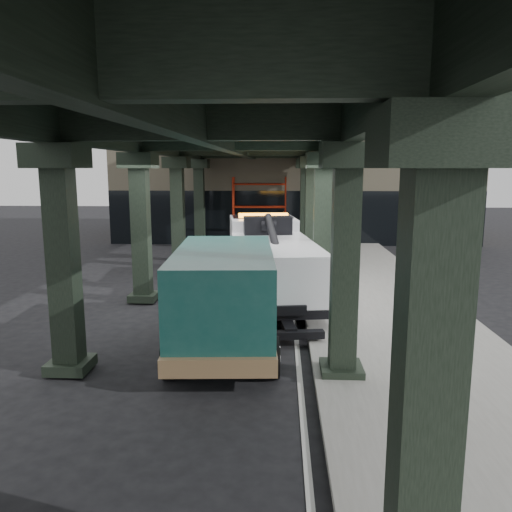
# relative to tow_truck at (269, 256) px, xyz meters

# --- Properties ---
(ground) EXTENTS (90.00, 90.00, 0.00)m
(ground) POSITION_rel_tow_truck_xyz_m (-0.84, -3.05, -1.43)
(ground) COLOR black
(ground) RESTS_ON ground
(sidewalk) EXTENTS (5.00, 40.00, 0.15)m
(sidewalk) POSITION_rel_tow_truck_xyz_m (3.66, -1.05, -1.36)
(sidewalk) COLOR gray
(sidewalk) RESTS_ON ground
(lane_stripe) EXTENTS (0.12, 38.00, 0.01)m
(lane_stripe) POSITION_rel_tow_truck_xyz_m (0.86, -1.05, -1.42)
(lane_stripe) COLOR silver
(lane_stripe) RESTS_ON ground
(viaduct) EXTENTS (7.40, 32.00, 6.40)m
(viaduct) POSITION_rel_tow_truck_xyz_m (-1.24, -1.05, 4.03)
(viaduct) COLOR black
(viaduct) RESTS_ON ground
(building) EXTENTS (22.00, 10.00, 8.00)m
(building) POSITION_rel_tow_truck_xyz_m (1.16, 16.95, 2.57)
(building) COLOR #C6B793
(building) RESTS_ON ground
(scaffolding) EXTENTS (3.08, 0.88, 4.00)m
(scaffolding) POSITION_rel_tow_truck_xyz_m (-0.84, 11.60, 0.68)
(scaffolding) COLOR red
(scaffolding) RESTS_ON ground
(tow_truck) EXTENTS (3.62, 9.18, 2.93)m
(tow_truck) POSITION_rel_tow_truck_xyz_m (0.00, 0.00, 0.00)
(tow_truck) COLOR black
(tow_truck) RESTS_ON ground
(towed_van) EXTENTS (2.88, 6.45, 2.56)m
(towed_van) POSITION_rel_tow_truck_xyz_m (-0.97, -5.16, -0.05)
(towed_van) COLOR #12423C
(towed_van) RESTS_ON ground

